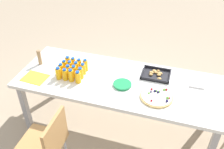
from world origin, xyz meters
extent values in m
plane|color=tan|center=(0.00, 0.00, 0.00)|extent=(12.00, 12.00, 0.00)
cube|color=silver|center=(0.00, 0.00, 0.73)|extent=(2.19, 0.84, 0.04)
cube|color=#99999E|center=(-1.02, -0.34, 0.35)|extent=(0.06, 0.06, 0.71)
cube|color=#99999E|center=(-1.02, 0.34, 0.35)|extent=(0.06, 0.06, 0.71)
cube|color=#99999E|center=(1.02, 0.34, 0.35)|extent=(0.06, 0.06, 0.71)
cube|color=#B7844C|center=(-0.54, -0.80, 0.45)|extent=(0.40, 0.40, 0.04)
cube|color=#B7844C|center=(-0.35, -0.80, 0.64)|extent=(0.03, 0.38, 0.38)
cylinder|color=silver|center=(-0.70, -0.64, 0.21)|extent=(0.02, 0.02, 0.41)
cylinder|color=#F9AD14|center=(-0.62, -0.15, 0.81)|extent=(0.06, 0.06, 0.13)
cylinder|color=blue|center=(-0.62, -0.15, 0.88)|extent=(0.04, 0.04, 0.02)
cylinder|color=#F8AA14|center=(-0.55, -0.15, 0.81)|extent=(0.06, 0.06, 0.12)
cylinder|color=blue|center=(-0.55, -0.15, 0.88)|extent=(0.04, 0.04, 0.02)
cylinder|color=#F9AC14|center=(-0.48, -0.15, 0.81)|extent=(0.06, 0.06, 0.13)
cylinder|color=blue|center=(-0.48, -0.15, 0.89)|extent=(0.04, 0.04, 0.02)
cylinder|color=#FAAB14|center=(-0.40, -0.15, 0.81)|extent=(0.06, 0.06, 0.12)
cylinder|color=blue|center=(-0.40, -0.15, 0.88)|extent=(0.04, 0.04, 0.02)
cylinder|color=#F9AD14|center=(-0.63, -0.08, 0.81)|extent=(0.06, 0.06, 0.12)
cylinder|color=blue|center=(-0.63, -0.08, 0.88)|extent=(0.04, 0.04, 0.02)
cylinder|color=#F8AD14|center=(-0.55, -0.07, 0.81)|extent=(0.06, 0.06, 0.12)
cylinder|color=blue|center=(-0.55, -0.07, 0.87)|extent=(0.04, 0.04, 0.02)
cylinder|color=#FAAB14|center=(-0.48, -0.08, 0.81)|extent=(0.06, 0.06, 0.13)
cylinder|color=blue|center=(-0.48, -0.08, 0.89)|extent=(0.04, 0.04, 0.02)
cylinder|color=#FAAD14|center=(-0.40, -0.08, 0.81)|extent=(0.06, 0.06, 0.12)
cylinder|color=blue|center=(-0.40, -0.08, 0.87)|extent=(0.04, 0.04, 0.02)
cylinder|color=#F9AC14|center=(-0.63, 0.00, 0.81)|extent=(0.06, 0.06, 0.12)
cylinder|color=blue|center=(-0.63, 0.00, 0.87)|extent=(0.04, 0.04, 0.02)
cylinder|color=#FAAB14|center=(-0.56, -0.01, 0.81)|extent=(0.05, 0.05, 0.12)
cylinder|color=blue|center=(-0.56, -0.01, 0.88)|extent=(0.04, 0.04, 0.02)
cylinder|color=#F9AB14|center=(-0.48, -0.01, 0.81)|extent=(0.06, 0.06, 0.13)
cylinder|color=blue|center=(-0.48, -0.01, 0.88)|extent=(0.04, 0.04, 0.02)
cylinder|color=#FAAC14|center=(-0.41, 0.00, 0.81)|extent=(0.06, 0.06, 0.12)
cylinder|color=blue|center=(-0.41, 0.00, 0.88)|extent=(0.04, 0.04, 0.02)
cylinder|color=#FAAA14|center=(-0.63, 0.08, 0.81)|extent=(0.06, 0.06, 0.12)
cylinder|color=blue|center=(-0.63, 0.08, 0.87)|extent=(0.04, 0.04, 0.02)
cylinder|color=#F9AC14|center=(-0.56, 0.07, 0.81)|extent=(0.05, 0.05, 0.12)
cylinder|color=blue|center=(-0.56, 0.07, 0.88)|extent=(0.04, 0.04, 0.02)
cylinder|color=#FAAE14|center=(-0.48, 0.07, 0.81)|extent=(0.05, 0.05, 0.12)
cylinder|color=blue|center=(-0.48, 0.07, 0.87)|extent=(0.04, 0.04, 0.02)
cylinder|color=#FAAD14|center=(-0.41, 0.07, 0.81)|extent=(0.05, 0.05, 0.13)
cylinder|color=blue|center=(-0.41, 0.07, 0.89)|extent=(0.04, 0.04, 0.02)
cylinder|color=tan|center=(0.43, -0.15, 0.76)|extent=(0.32, 0.32, 0.02)
cylinder|color=white|center=(0.43, -0.15, 0.77)|extent=(0.30, 0.30, 0.01)
sphere|color=red|center=(0.39, -0.25, 0.78)|extent=(0.02, 0.02, 0.02)
sphere|color=#1E1947|center=(0.43, -0.11, 0.78)|extent=(0.02, 0.02, 0.02)
sphere|color=#66B238|center=(0.41, -0.09, 0.78)|extent=(0.02, 0.02, 0.02)
sphere|color=#66B238|center=(0.53, -0.17, 0.78)|extent=(0.03, 0.03, 0.03)
sphere|color=#66B238|center=(0.49, -0.05, 0.78)|extent=(0.03, 0.03, 0.03)
sphere|color=#1E1947|center=(0.37, -0.12, 0.78)|extent=(0.02, 0.02, 0.02)
sphere|color=#66B238|center=(0.35, -0.15, 0.78)|extent=(0.02, 0.02, 0.02)
sphere|color=red|center=(0.51, -0.04, 0.78)|extent=(0.02, 0.02, 0.02)
sphere|color=#1E1947|center=(0.53, -0.21, 0.78)|extent=(0.03, 0.03, 0.03)
sphere|color=#1E1947|center=(0.40, -0.10, 0.78)|extent=(0.02, 0.02, 0.02)
sphere|color=red|center=(0.55, -0.16, 0.78)|extent=(0.02, 0.02, 0.02)
sphere|color=red|center=(0.36, -0.08, 0.78)|extent=(0.02, 0.02, 0.02)
sphere|color=#66B238|center=(0.44, -0.10, 0.78)|extent=(0.02, 0.02, 0.02)
cube|color=black|center=(0.37, 0.21, 0.75)|extent=(0.31, 0.24, 0.01)
cube|color=black|center=(0.37, 0.09, 0.77)|extent=(0.31, 0.01, 0.03)
cube|color=black|center=(0.37, 0.32, 0.77)|extent=(0.31, 0.01, 0.03)
cube|color=black|center=(0.22, 0.21, 0.77)|extent=(0.01, 0.24, 0.03)
cube|color=black|center=(0.51, 0.21, 0.77)|extent=(0.01, 0.24, 0.03)
ellipsoid|color=tan|center=(0.41, 0.13, 0.77)|extent=(0.05, 0.03, 0.03)
ellipsoid|color=tan|center=(0.38, 0.24, 0.77)|extent=(0.04, 0.03, 0.02)
ellipsoid|color=tan|center=(0.38, 0.28, 0.77)|extent=(0.03, 0.02, 0.02)
ellipsoid|color=tan|center=(0.31, 0.18, 0.77)|extent=(0.04, 0.03, 0.02)
ellipsoid|color=tan|center=(0.34, 0.25, 0.77)|extent=(0.05, 0.04, 0.03)
ellipsoid|color=tan|center=(0.40, 0.20, 0.77)|extent=(0.05, 0.03, 0.03)
ellipsoid|color=tan|center=(0.31, 0.21, 0.77)|extent=(0.05, 0.04, 0.03)
ellipsoid|color=tan|center=(0.40, 0.22, 0.77)|extent=(0.06, 0.04, 0.03)
ellipsoid|color=tan|center=(0.36, 0.24, 0.77)|extent=(0.04, 0.03, 0.02)
cylinder|color=#1E8C4C|center=(0.06, -0.07, 0.75)|extent=(0.19, 0.19, 0.00)
cylinder|color=#1E8C4C|center=(0.06, -0.07, 0.76)|extent=(0.19, 0.19, 0.00)
cylinder|color=#1E8C4C|center=(0.06, -0.07, 0.76)|extent=(0.19, 0.19, 0.00)
cylinder|color=#1E8C4C|center=(0.06, -0.07, 0.77)|extent=(0.19, 0.19, 0.00)
cylinder|color=#1E8C4C|center=(0.06, -0.07, 0.77)|extent=(0.19, 0.19, 0.00)
cube|color=white|center=(0.80, 0.18, 0.76)|extent=(0.15, 0.15, 0.02)
cylinder|color=#9E7A56|center=(-0.96, 0.03, 0.84)|extent=(0.04, 0.04, 0.18)
cube|color=yellow|center=(-0.88, -0.23, 0.75)|extent=(0.27, 0.22, 0.01)
camera|label=1|loc=(0.55, -2.04, 2.38)|focal=40.14mm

